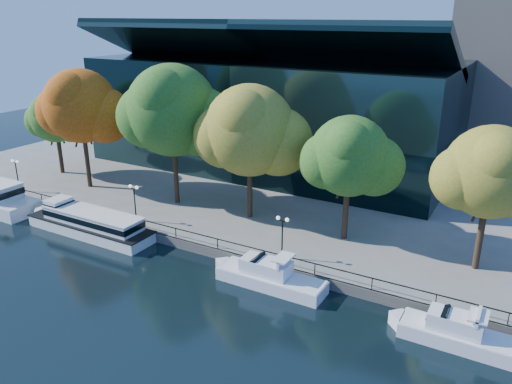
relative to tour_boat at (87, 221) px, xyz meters
The scene contains 16 objects.
ground 10.35m from the tour_boat, ahead, with size 160.00×160.00×0.00m, color black.
promenade 36.67m from the tour_boat, 73.85° to the left, with size 90.00×67.08×1.00m.
railing 10.43m from the tour_boat, 11.60° to the left, with size 88.20×0.08×0.99m.
convention_building 32.06m from the tour_boat, 78.56° to the left, with size 50.00×24.57×21.43m.
tour_boat is the anchor object (origin of this frame).
cruiser_near 21.68m from the tour_boat, ahead, with size 10.61×2.73×3.07m.
cruiser_far 37.02m from the tour_boat, ahead, with size 9.14×2.53×2.99m.
tree_0 21.58m from the tour_boat, 146.43° to the left, with size 8.51×6.98×11.24m.
tree_1 16.01m from the tour_boat, 135.27° to the left, with size 11.34×9.30×14.91m.
tree_2 14.98m from the tour_boat, 65.79° to the left, with size 12.86×10.54×16.05m.
tree_3 19.71m from the tour_boat, 36.24° to the left, with size 12.00×9.84×14.43m.
tree_4 28.14m from the tour_boat, 22.05° to the left, with size 9.58×7.86×12.28m.
tree_5 39.39m from the tour_boat, 15.02° to the left, with size 9.69×7.94×12.69m.
lamp_0 16.15m from the tour_boat, 167.88° to the left, with size 1.26×0.36×4.03m.
lamp_1 5.73m from the tour_boat, 41.07° to the left, with size 1.26×0.36×4.03m.
lamp_2 21.82m from the tour_boat, ahead, with size 1.26×0.36×4.03m.
Camera 1 is at (29.34, -32.19, 22.10)m, focal length 35.00 mm.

